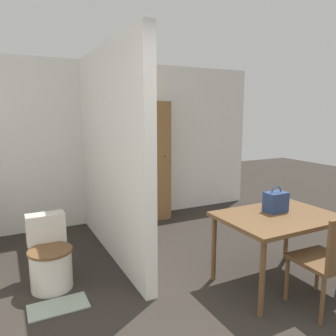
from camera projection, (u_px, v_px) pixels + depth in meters
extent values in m
cube|color=white|center=(114.00, 143.00, 5.24)|extent=(5.12, 0.12, 2.50)
cube|color=white|center=(110.00, 154.00, 3.93)|extent=(0.12, 2.41, 2.50)
cube|color=brown|center=(278.00, 217.00, 3.26)|extent=(1.16, 0.83, 0.04)
cylinder|color=brown|center=(262.00, 279.00, 2.78)|extent=(0.05, 0.05, 0.69)
cylinder|color=brown|center=(214.00, 248.00, 3.40)|extent=(0.05, 0.05, 0.69)
cylinder|color=brown|center=(287.00, 232.00, 3.87)|extent=(0.05, 0.05, 0.69)
cube|color=brown|center=(322.00, 260.00, 2.90)|extent=(0.47, 0.47, 0.04)
cylinder|color=brown|center=(287.00, 279.00, 3.04)|extent=(0.04, 0.04, 0.43)
cylinder|color=brown|center=(318.00, 271.00, 3.20)|extent=(0.04, 0.04, 0.43)
cylinder|color=brown|center=(322.00, 301.00, 2.68)|extent=(0.04, 0.04, 0.43)
cylinder|color=silver|center=(51.00, 270.00, 3.26)|extent=(0.40, 0.40, 0.38)
cylinder|color=brown|center=(50.00, 251.00, 3.23)|extent=(0.43, 0.43, 0.02)
cube|color=silver|center=(46.00, 228.00, 3.44)|extent=(0.39, 0.18, 0.31)
cube|color=navy|center=(276.00, 202.00, 3.35)|extent=(0.22, 0.15, 0.20)
torus|color=navy|center=(276.00, 192.00, 3.34)|extent=(0.13, 0.01, 0.13)
cube|color=brown|center=(151.00, 161.00, 5.30)|extent=(0.53, 0.37, 1.91)
sphere|color=black|center=(165.00, 156.00, 5.17)|extent=(0.02, 0.02, 0.02)
cube|color=#99A899|center=(58.00, 306.00, 2.96)|extent=(0.53, 0.28, 0.01)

